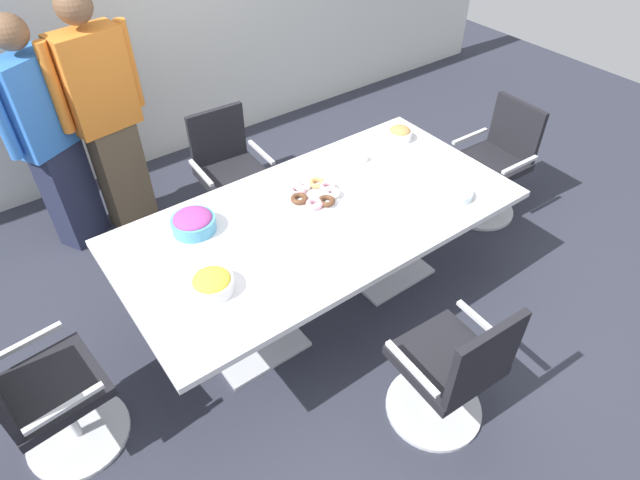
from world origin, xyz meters
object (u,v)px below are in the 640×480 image
office_chair_2 (451,373)px  snack_bowl_candy_mix (193,222)px  office_chair_1 (45,400)px  napkin_pile (350,157)px  office_chair_3 (494,167)px  snack_bowl_cookies (400,133)px  person_standing_1 (105,115)px  conference_table (320,231)px  snack_bowl_chips_yellow (212,283)px  office_chair_0 (231,178)px  donut_platter (315,193)px  person_standing_0 (49,137)px  plate_stack (456,194)px

office_chair_2 → snack_bowl_candy_mix: office_chair_2 is taller
office_chair_1 → napkin_pile: 2.28m
office_chair_3 → snack_bowl_candy_mix: (-2.36, 0.31, 0.40)m
office_chair_2 → office_chair_3: (1.68, 1.12, 0.00)m
office_chair_1 → snack_bowl_cookies: size_ratio=5.33×
person_standing_1 → napkin_pile: (1.19, -1.24, -0.16)m
conference_table → office_chair_1: 1.72m
snack_bowl_chips_yellow → snack_bowl_candy_mix: (0.14, 0.49, 0.01)m
office_chair_0 → napkin_pile: 0.99m
office_chair_0 → office_chair_1: (-1.68, -1.12, 0.00)m
conference_table → person_standing_1: size_ratio=1.35×
office_chair_0 → snack_bowl_cookies: office_chair_0 is taller
office_chair_0 → donut_platter: (0.10, -0.94, 0.37)m
office_chair_1 → person_standing_0: size_ratio=0.54×
office_chair_1 → snack_bowl_candy_mix: bearing=102.7°
snack_bowl_cookies → napkin_pile: snack_bowl_cookies is taller
person_standing_1 → snack_bowl_chips_yellow: size_ratio=8.11×
snack_bowl_chips_yellow → donut_platter: snack_bowl_chips_yellow is taller
person_standing_0 → snack_bowl_candy_mix: 1.38m
donut_platter → napkin_pile: 0.47m
office_chair_1 → plate_stack: 2.53m
person_standing_0 → snack_bowl_candy_mix: bearing=78.8°
snack_bowl_candy_mix → office_chair_0: bearing=50.8°
person_standing_1 → snack_bowl_chips_yellow: (-0.13, -1.76, -0.13)m
snack_bowl_candy_mix → plate_stack: snack_bowl_candy_mix is taller
person_standing_0 → plate_stack: size_ratio=8.21×
snack_bowl_chips_yellow → office_chair_1: bearing=170.7°
office_chair_0 → office_chair_3: same height
conference_table → office_chair_0: 1.13m
conference_table → snack_bowl_chips_yellow: size_ratio=10.92×
snack_bowl_cookies → snack_bowl_chips_yellow: size_ratio=0.78×
office_chair_3 → snack_bowl_cookies: (-0.73, 0.34, 0.39)m
snack_bowl_cookies → snack_bowl_chips_yellow: 1.85m
napkin_pile → person_standing_1: bearing=133.7°
office_chair_2 → person_standing_1: person_standing_1 is taller
conference_table → office_chair_2: size_ratio=2.64×
office_chair_1 → person_standing_1: 1.98m
snack_bowl_candy_mix → plate_stack: bearing=-25.3°
snack_bowl_chips_yellow → plate_stack: snack_bowl_chips_yellow is taller
snack_bowl_cookies → donut_platter: bearing=-168.0°
person_standing_1 → napkin_pile: size_ratio=10.36×
conference_table → snack_bowl_candy_mix: (-0.66, 0.32, 0.18)m
conference_table → office_chair_3: (1.70, 0.01, -0.22)m
snack_bowl_candy_mix → plate_stack: 1.59m
conference_table → person_standing_1: 1.76m
snack_bowl_candy_mix → plate_stack: size_ratio=1.23×
snack_bowl_candy_mix → donut_platter: bearing=-11.7°
person_standing_1 → snack_bowl_candy_mix: bearing=81.8°
person_standing_0 → snack_bowl_cookies: bearing=119.6°
office_chair_1 → donut_platter: (1.79, 0.19, 0.37)m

